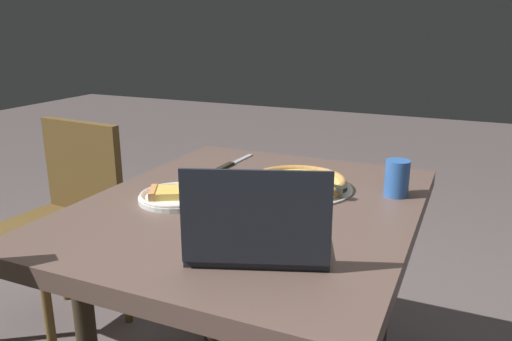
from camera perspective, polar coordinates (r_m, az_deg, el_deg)
The scene contains 7 objects.
dining_table at distance 1.48m, azimuth -0.61°, elevation -6.69°, with size 1.11×0.92×0.77m.
laptop at distance 1.11m, azimuth 0.19°, elevation -7.53°, with size 0.30×0.36×0.22m.
pizza_plate at distance 1.48m, azimuth -9.13°, elevation -2.84°, with size 0.22×0.22×0.04m.
pizza_tray at distance 1.57m, azimuth 4.84°, elevation -1.44°, with size 0.34×0.34×0.04m.
table_knife at distance 1.83m, azimuth -2.82°, elevation 0.77°, with size 0.25×0.03×0.01m.
drink_cup at distance 1.55m, azimuth 15.78°, elevation -0.80°, with size 0.07×0.07×0.11m.
chair_far at distance 2.21m, azimuth -21.10°, elevation -4.59°, with size 0.47×0.47×0.88m.
Camera 1 is at (1.24, 0.57, 1.27)m, focal length 35.08 mm.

